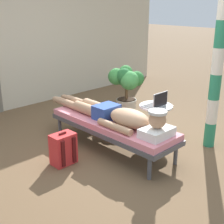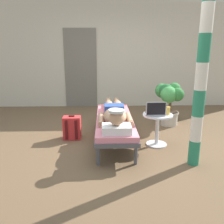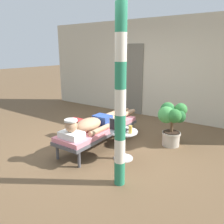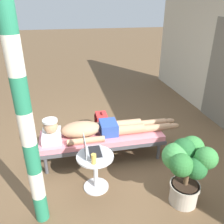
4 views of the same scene
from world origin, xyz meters
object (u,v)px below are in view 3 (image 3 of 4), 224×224
at_px(person_reclining, 96,122).
at_px(drink_glass, 130,129).
at_px(porch_post, 120,102).
at_px(potted_plant, 171,118).
at_px(side_table, 124,140).
at_px(laptop, 119,128).
at_px(backpack, 77,128).
at_px(lounge_chair, 99,129).

height_order(person_reclining, drink_glass, person_reclining).
relative_size(person_reclining, porch_post, 0.90).
bearing_deg(potted_plant, drink_glass, -106.28).
bearing_deg(drink_glass, side_table, 167.15).
relative_size(side_table, laptop, 1.69).
distance_m(person_reclining, potted_plant, 1.47).
xyz_separation_m(laptop, backpack, (-1.37, 0.38, -0.39)).
distance_m(lounge_chair, side_table, 0.72).
height_order(potted_plant, porch_post, porch_post).
relative_size(potted_plant, porch_post, 0.36).
bearing_deg(porch_post, potted_plant, 86.71).
height_order(lounge_chair, side_table, side_table).
bearing_deg(lounge_chair, potted_plant, 35.73).
xyz_separation_m(potted_plant, porch_post, (-0.10, -1.71, 0.63)).
bearing_deg(backpack, porch_post, -29.52).
relative_size(person_reclining, potted_plant, 2.51).
distance_m(laptop, drink_glass, 0.21).
xyz_separation_m(lounge_chair, laptop, (0.63, -0.25, 0.24)).
bearing_deg(lounge_chair, laptop, -21.80).
distance_m(drink_glass, porch_post, 0.92).
xyz_separation_m(laptop, potted_plant, (0.52, 1.08, -0.01)).
bearing_deg(backpack, potted_plant, 20.45).
height_order(laptop, porch_post, porch_post).
xyz_separation_m(drink_glass, porch_post, (0.21, -0.65, 0.62)).
bearing_deg(lounge_chair, side_table, -16.22).
xyz_separation_m(laptop, drink_glass, (0.21, 0.02, 0.01)).
relative_size(person_reclining, side_table, 4.15).
bearing_deg(person_reclining, porch_post, -37.21).
bearing_deg(potted_plant, person_reclining, -141.45).
distance_m(person_reclining, laptop, 0.65).
relative_size(lounge_chair, potted_plant, 2.25).
relative_size(drink_glass, porch_post, 0.05).
xyz_separation_m(side_table, drink_glass, (0.15, -0.03, 0.23)).
xyz_separation_m(lounge_chair, porch_post, (1.05, -0.89, 0.86)).
height_order(person_reclining, potted_plant, potted_plant).
xyz_separation_m(laptop, porch_post, (0.42, -0.64, 0.62)).
bearing_deg(side_table, backpack, 167.16).
distance_m(laptop, porch_post, 0.99).
relative_size(lounge_chair, person_reclining, 0.90).
height_order(lounge_chair, person_reclining, person_reclining).
bearing_deg(porch_post, backpack, 150.48).
distance_m(laptop, backpack, 1.47).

